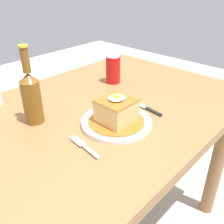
# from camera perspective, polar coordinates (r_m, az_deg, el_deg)

# --- Properties ---
(dining_table) EXTENTS (1.28, 0.81, 0.75)m
(dining_table) POSITION_cam_1_polar(r_m,az_deg,el_deg) (1.02, -4.18, -5.40)
(dining_table) COLOR olive
(dining_table) RESTS_ON ground_plane
(main_plate) EXTENTS (0.24, 0.24, 0.02)m
(main_plate) POSITION_cam_1_polar(r_m,az_deg,el_deg) (0.87, 0.97, -2.21)
(main_plate) COLOR white
(main_plate) RESTS_ON dining_table
(sandwich_meal) EXTENTS (0.19, 0.19, 0.11)m
(sandwich_meal) POSITION_cam_1_polar(r_m,az_deg,el_deg) (0.85, 0.99, 0.09)
(sandwich_meal) COLOR #B75B1E
(sandwich_meal) RESTS_ON main_plate
(fork) EXTENTS (0.03, 0.14, 0.01)m
(fork) POSITION_cam_1_polar(r_m,az_deg,el_deg) (0.76, -5.72, -7.98)
(fork) COLOR silver
(fork) RESTS_ON dining_table
(knife) EXTENTS (0.04, 0.17, 0.01)m
(knife) POSITION_cam_1_polar(r_m,az_deg,el_deg) (0.97, 8.23, 0.67)
(knife) COLOR #262628
(knife) RESTS_ON dining_table
(soda_can) EXTENTS (0.07, 0.07, 0.12)m
(soda_can) POSITION_cam_1_polar(r_m,az_deg,el_deg) (1.19, 0.23, 9.43)
(soda_can) COLOR red
(soda_can) RESTS_ON dining_table
(beer_bottle_amber) EXTENTS (0.06, 0.06, 0.27)m
(beer_bottle_amber) POSITION_cam_1_polar(r_m,az_deg,el_deg) (0.89, -17.54, 3.54)
(beer_bottle_amber) COLOR brown
(beer_bottle_amber) RESTS_ON dining_table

